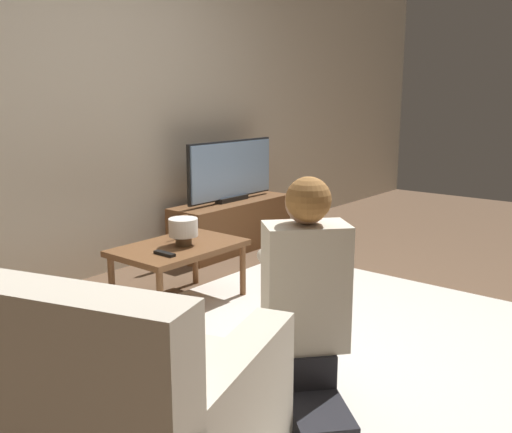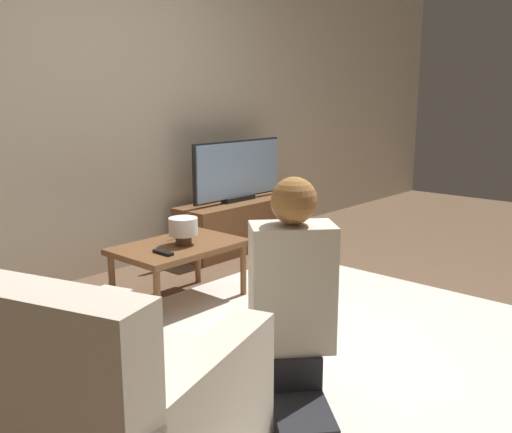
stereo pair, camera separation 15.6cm
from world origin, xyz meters
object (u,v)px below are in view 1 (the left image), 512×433
(coffee_table, at_px, (179,252))
(tv, at_px, (231,171))
(armchair, at_px, (134,431))
(person_kneeling, at_px, (306,299))
(table_lamp, at_px, (183,229))

(coffee_table, bearing_deg, tv, 27.46)
(armchair, distance_m, person_kneeling, 0.87)
(tv, relative_size, coffee_table, 1.26)
(tv, distance_m, person_kneeling, 2.56)
(armchair, bearing_deg, person_kneeling, -112.12)
(tv, relative_size, person_kneeling, 1.02)
(coffee_table, relative_size, table_lamp, 4.38)
(coffee_table, xyz_separation_m, table_lamp, (0.01, -0.03, 0.15))
(tv, bearing_deg, table_lamp, -151.14)
(armchair, xyz_separation_m, person_kneeling, (0.85, -0.07, 0.21))
(table_lamp, bearing_deg, tv, 28.86)
(tv, xyz_separation_m, table_lamp, (-1.18, -0.65, -0.19))
(tv, bearing_deg, coffee_table, -152.54)
(armchair, bearing_deg, tv, -71.32)
(coffee_table, distance_m, person_kneeling, 1.39)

